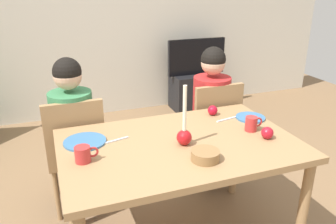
{
  "coord_description": "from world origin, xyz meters",
  "views": [
    {
      "loc": [
        -0.69,
        -1.67,
        1.66
      ],
      "look_at": [
        0.0,
        0.2,
        0.87
      ],
      "focal_mm": 36.3,
      "sensor_mm": 36.0,
      "label": 1
    }
  ],
  "objects_px": {
    "tv_stand": "(196,91)",
    "plate_right": "(250,118)",
    "chair_left": "(76,149)",
    "chair_right": "(212,127)",
    "apple_near_candle": "(267,133)",
    "dining_table": "(179,155)",
    "mug_left": "(83,154)",
    "apple_by_left_plate": "(213,110)",
    "bowl_walnuts": "(205,155)",
    "person_left_child": "(75,139)",
    "person_right_child": "(210,119)",
    "mug_right": "(252,124)",
    "plate_left": "(85,142)",
    "candle_centerpiece": "(184,133)",
    "tv": "(197,57)"
  },
  "relations": [
    {
      "from": "chair_left",
      "to": "chair_right",
      "type": "relative_size",
      "value": 1.0
    },
    {
      "from": "person_right_child",
      "to": "dining_table",
      "type": "bearing_deg",
      "value": -129.99
    },
    {
      "from": "plate_right",
      "to": "mug_left",
      "type": "xyz_separation_m",
      "value": [
        -1.16,
        -0.21,
        0.04
      ]
    },
    {
      "from": "chair_left",
      "to": "plate_left",
      "type": "distance_m",
      "value": 0.48
    },
    {
      "from": "bowl_walnuts",
      "to": "mug_right",
      "type": "bearing_deg",
      "value": 28.21
    },
    {
      "from": "tv_stand",
      "to": "plate_right",
      "type": "distance_m",
      "value": 2.26
    },
    {
      "from": "person_right_child",
      "to": "apple_near_candle",
      "type": "distance_m",
      "value": 0.8
    },
    {
      "from": "person_right_child",
      "to": "tv_stand",
      "type": "relative_size",
      "value": 1.83
    },
    {
      "from": "plate_right",
      "to": "person_right_child",
      "type": "bearing_deg",
      "value": 98.03
    },
    {
      "from": "dining_table",
      "to": "plate_right",
      "type": "relative_size",
      "value": 6.94
    },
    {
      "from": "mug_right",
      "to": "apple_near_candle",
      "type": "relative_size",
      "value": 1.62
    },
    {
      "from": "person_right_child",
      "to": "tv_stand",
      "type": "height_order",
      "value": "person_right_child"
    },
    {
      "from": "tv",
      "to": "bowl_walnuts",
      "type": "xyz_separation_m",
      "value": [
        -1.12,
        -2.54,
        0.07
      ]
    },
    {
      "from": "bowl_walnuts",
      "to": "chair_right",
      "type": "bearing_deg",
      "value": 60.17
    },
    {
      "from": "tv_stand",
      "to": "dining_table",
      "type": "bearing_deg",
      "value": -116.95
    },
    {
      "from": "plate_right",
      "to": "apple_by_left_plate",
      "type": "xyz_separation_m",
      "value": [
        -0.22,
        0.15,
        0.03
      ]
    },
    {
      "from": "dining_table",
      "to": "mug_left",
      "type": "relative_size",
      "value": 11.05
    },
    {
      "from": "mug_left",
      "to": "bowl_walnuts",
      "type": "relative_size",
      "value": 0.82
    },
    {
      "from": "dining_table",
      "to": "apple_near_candle",
      "type": "xyz_separation_m",
      "value": [
        0.52,
        -0.13,
        0.12
      ]
    },
    {
      "from": "tv_stand",
      "to": "bowl_walnuts",
      "type": "relative_size",
      "value": 4.15
    },
    {
      "from": "dining_table",
      "to": "person_right_child",
      "type": "xyz_separation_m",
      "value": [
        0.54,
        0.64,
        -0.1
      ]
    },
    {
      "from": "plate_left",
      "to": "apple_near_candle",
      "type": "relative_size",
      "value": 3.36
    },
    {
      "from": "candle_centerpiece",
      "to": "apple_near_candle",
      "type": "relative_size",
      "value": 4.85
    },
    {
      "from": "bowl_walnuts",
      "to": "apple_near_candle",
      "type": "relative_size",
      "value": 2.07
    },
    {
      "from": "chair_left",
      "to": "person_left_child",
      "type": "relative_size",
      "value": 0.77
    },
    {
      "from": "mug_left",
      "to": "tv_stand",
      "type": "bearing_deg",
      "value": 53.43
    },
    {
      "from": "chair_right",
      "to": "bowl_walnuts",
      "type": "xyz_separation_m",
      "value": [
        -0.49,
        -0.85,
        0.27
      ]
    },
    {
      "from": "plate_right",
      "to": "apple_near_candle",
      "type": "distance_m",
      "value": 0.32
    },
    {
      "from": "dining_table",
      "to": "plate_left",
      "type": "distance_m",
      "value": 0.57
    },
    {
      "from": "dining_table",
      "to": "chair_left",
      "type": "height_order",
      "value": "chair_left"
    },
    {
      "from": "person_left_child",
      "to": "mug_left",
      "type": "distance_m",
      "value": 0.71
    },
    {
      "from": "person_left_child",
      "to": "mug_left",
      "type": "bearing_deg",
      "value": -90.12
    },
    {
      "from": "tv_stand",
      "to": "tv",
      "type": "bearing_deg",
      "value": 90.0
    },
    {
      "from": "mug_right",
      "to": "plate_left",
      "type": "bearing_deg",
      "value": 169.2
    },
    {
      "from": "dining_table",
      "to": "person_right_child",
      "type": "relative_size",
      "value": 1.19
    },
    {
      "from": "chair_left",
      "to": "chair_right",
      "type": "distance_m",
      "value": 1.1
    },
    {
      "from": "chair_left",
      "to": "chair_right",
      "type": "height_order",
      "value": "same"
    },
    {
      "from": "candle_centerpiece",
      "to": "mug_left",
      "type": "relative_size",
      "value": 2.85
    },
    {
      "from": "chair_left",
      "to": "plate_left",
      "type": "bearing_deg",
      "value": -85.55
    },
    {
      "from": "dining_table",
      "to": "plate_right",
      "type": "xyz_separation_m",
      "value": [
        0.6,
        0.18,
        0.09
      ]
    },
    {
      "from": "plate_left",
      "to": "mug_right",
      "type": "relative_size",
      "value": 2.08
    },
    {
      "from": "person_left_child",
      "to": "tv_stand",
      "type": "distance_m",
      "value": 2.42
    },
    {
      "from": "mug_right",
      "to": "mug_left",
      "type": "bearing_deg",
      "value": -178.33
    },
    {
      "from": "tv_stand",
      "to": "plate_left",
      "type": "bearing_deg",
      "value": -128.85
    },
    {
      "from": "tv_stand",
      "to": "plate_right",
      "type": "xyz_separation_m",
      "value": [
        -0.57,
        -2.12,
        0.52
      ]
    },
    {
      "from": "chair_right",
      "to": "person_right_child",
      "type": "distance_m",
      "value": 0.07
    },
    {
      "from": "chair_left",
      "to": "apple_by_left_plate",
      "type": "relative_size",
      "value": 12.78
    },
    {
      "from": "candle_centerpiece",
      "to": "mug_right",
      "type": "xyz_separation_m",
      "value": [
        0.48,
        0.03,
        -0.03
      ]
    },
    {
      "from": "apple_by_left_plate",
      "to": "bowl_walnuts",
      "type": "bearing_deg",
      "value": -120.54
    },
    {
      "from": "tv_stand",
      "to": "tv",
      "type": "distance_m",
      "value": 0.47
    }
  ]
}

